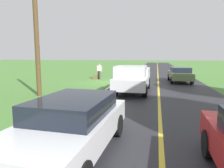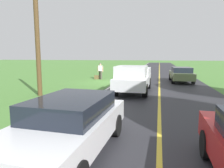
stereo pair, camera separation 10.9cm
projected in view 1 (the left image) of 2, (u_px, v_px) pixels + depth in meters
name	position (u px, v px, depth m)	size (l,w,h in m)	color
ground_plane	(108.00, 82.00, 18.69)	(200.00, 200.00, 0.00)	#4C7F38
road_surface	(158.00, 84.00, 17.69)	(7.92, 120.00, 0.00)	#28282D
lane_edge_line	(116.00, 83.00, 18.51)	(0.16, 117.60, 0.00)	silver
lane_centre_line	(158.00, 84.00, 17.69)	(0.14, 117.60, 0.00)	gold
hitchhiker_walking	(99.00, 70.00, 21.04)	(0.62, 0.51, 1.75)	#4C473D
suitcase_carried	(95.00, 77.00, 21.15)	(0.20, 0.46, 0.43)	brown
pickup_truck_passing	(133.00, 78.00, 13.42)	(2.15, 5.42, 1.82)	silver
sedan_near_oncoming	(180.00, 74.00, 18.84)	(2.04, 4.46, 1.41)	#66754C
sedan_ahead_same_lane	(72.00, 124.00, 4.97)	(2.04, 4.46, 1.41)	silver
utility_pole_roadside	(36.00, 35.00, 11.90)	(0.28, 0.28, 7.37)	brown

